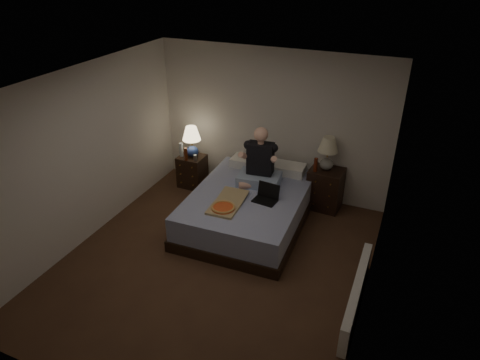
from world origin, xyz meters
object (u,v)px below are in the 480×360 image
at_px(beer_bottle_left, 186,154).
at_px(beer_bottle_right, 316,165).
at_px(bed, 248,208).
at_px(radiator, 356,295).
at_px(nightstand_right, 325,188).
at_px(lamp_left, 192,142).
at_px(soda_can, 195,157).
at_px(nightstand_left, 192,171).
at_px(lamp_right, 328,154).
at_px(water_bottle, 181,150).
at_px(person, 260,157).
at_px(pizza_box, 223,208).
at_px(laptop, 265,194).

bearing_deg(beer_bottle_left, beer_bottle_right, 6.76).
xyz_separation_m(bed, radiator, (1.87, -1.16, -0.07)).
relative_size(nightstand_right, lamp_left, 1.23).
bearing_deg(soda_can, nightstand_left, 141.84).
height_order(lamp_right, water_bottle, lamp_right).
bearing_deg(lamp_left, soda_can, -45.51).
xyz_separation_m(nightstand_right, lamp_right, (-0.03, 0.00, 0.63)).
height_order(beer_bottle_right, radiator, beer_bottle_right).
bearing_deg(radiator, person, 140.40).
distance_m(pizza_box, radiator, 2.13).
relative_size(lamp_right, pizza_box, 0.74).
relative_size(bed, laptop, 6.40).
xyz_separation_m(lamp_right, laptop, (-0.64, -1.09, -0.31)).
height_order(beer_bottle_left, laptop, beer_bottle_left).
bearing_deg(laptop, soda_can, 160.79).
height_order(lamp_left, laptop, lamp_left).
bearing_deg(water_bottle, soda_can, -8.68).
bearing_deg(nightstand_left, lamp_left, 33.24).
distance_m(beer_bottle_right, radiator, 2.34).
height_order(nightstand_left, lamp_right, lamp_right).
distance_m(bed, water_bottle, 1.76).
bearing_deg(lamp_right, soda_can, -171.51).
height_order(water_bottle, beer_bottle_left, water_bottle).
xyz_separation_m(bed, water_bottle, (-1.56, 0.69, 0.43)).
xyz_separation_m(lamp_left, laptop, (1.69, -0.87, -0.20)).
bearing_deg(lamp_left, laptop, -27.33).
bearing_deg(soda_can, beer_bottle_right, 5.41).
relative_size(lamp_right, person, 0.60).
bearing_deg(bed, radiator, -33.54).
xyz_separation_m(person, pizza_box, (-0.19, -0.94, -0.42)).
bearing_deg(pizza_box, person, 76.26).
bearing_deg(bed, lamp_right, 43.79).
distance_m(beer_bottle_right, laptop, 1.08).
bearing_deg(nightstand_right, pizza_box, -122.48).
bearing_deg(pizza_box, bed, 73.54).
xyz_separation_m(nightstand_right, person, (-0.94, -0.62, 0.66)).
xyz_separation_m(lamp_left, person, (1.42, -0.40, 0.15)).
bearing_deg(lamp_left, beer_bottle_left, -98.68).
bearing_deg(water_bottle, bed, -23.90).
relative_size(beer_bottle_left, radiator, 0.14).
xyz_separation_m(water_bottle, beer_bottle_right, (2.37, 0.15, 0.10)).
distance_m(person, radiator, 2.51).
height_order(soda_can, pizza_box, soda_can).
height_order(bed, radiator, bed).
bearing_deg(nightstand_right, beer_bottle_left, -167.17).
distance_m(beer_bottle_left, beer_bottle_right, 2.23).
bearing_deg(water_bottle, beer_bottle_right, 3.64).
distance_m(nightstand_left, radiator, 3.78).
relative_size(nightstand_left, radiator, 0.36).
relative_size(beer_bottle_right, person, 0.25).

